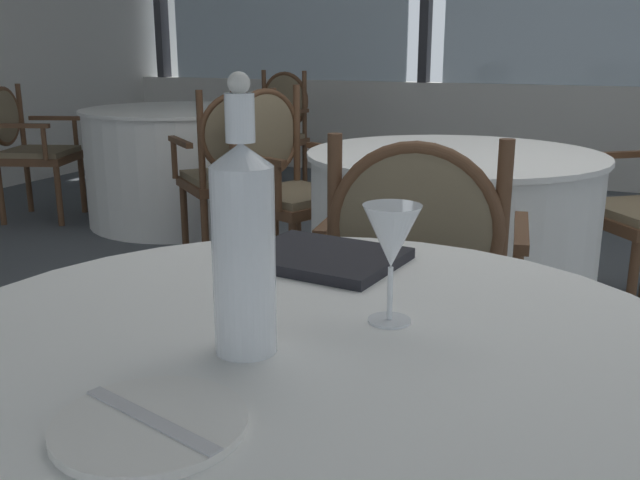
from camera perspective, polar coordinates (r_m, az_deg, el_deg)
ground_plane at (r=2.77m, az=13.92°, el=-9.85°), size 13.26×13.26×0.00m
window_wall_far at (r=6.33m, az=21.29°, el=14.55°), size 9.08×0.14×2.96m
side_plate at (r=0.80m, az=-13.55°, el=-14.25°), size 0.21×0.21×0.01m
butter_knife at (r=0.80m, az=-13.57°, el=-13.92°), size 0.21×0.07×0.00m
water_bottle at (r=0.92m, az=-6.19°, el=-0.28°), size 0.08×0.08×0.37m
wine_glass at (r=1.02m, az=5.80°, el=0.09°), size 0.09×0.09×0.18m
menu_book at (r=1.33m, az=0.18°, el=-1.40°), size 0.30×0.26×0.02m
background_table_0 at (r=2.87m, az=10.48°, el=-0.59°), size 1.15×1.15×0.76m
dining_chair_0_0 at (r=1.87m, az=7.98°, el=-3.39°), size 0.59×0.53×0.96m
dining_chair_0_2 at (r=3.49m, az=-3.07°, el=5.44°), size 0.59×0.63×0.97m
background_table_1 at (r=4.89m, az=-11.19°, el=5.92°), size 1.28×1.28×0.76m
dining_chair_1_0 at (r=5.67m, az=-3.57°, el=9.33°), size 0.59×0.54×0.98m
dining_chair_1_1 at (r=5.25m, az=-22.64°, el=7.34°), size 0.59×0.63×0.91m
dining_chair_1_2 at (r=3.86m, az=-7.11°, el=6.15°), size 0.65×0.66×0.95m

